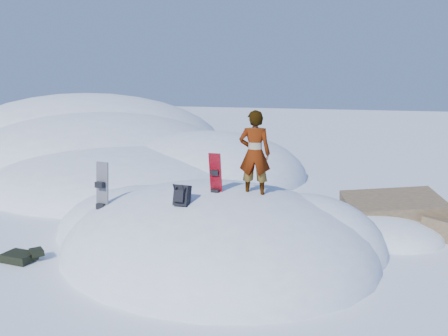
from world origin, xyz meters
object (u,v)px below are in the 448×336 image
at_px(person, 255,154).
at_px(snowboard_red, 216,184).
at_px(backpack, 182,195).
at_px(snowboard_dark, 102,198).

bearing_deg(person, snowboard_red, 15.53).
bearing_deg(snowboard_red, person, 25.75).
height_order(backpack, person, person).
xyz_separation_m(backpack, person, (1.10, 1.13, 0.71)).
bearing_deg(person, backpack, 33.89).
bearing_deg(backpack, snowboard_dark, 169.51).
bearing_deg(snowboard_red, snowboard_dark, -171.22).
xyz_separation_m(snowboard_red, snowboard_dark, (-2.49, -0.46, -0.42)).
distance_m(snowboard_red, person, 1.01).
distance_m(snowboard_red, snowboard_dark, 2.57).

